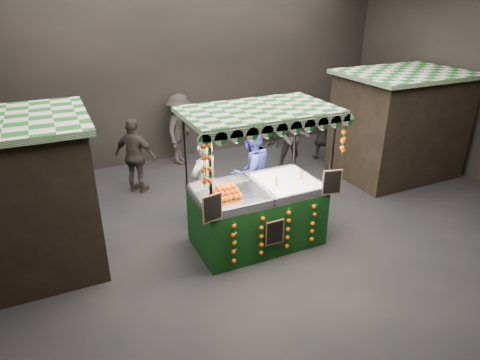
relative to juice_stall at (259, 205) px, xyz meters
name	(u,v)px	position (x,y,z in m)	size (l,w,h in m)	color
ground	(272,239)	(0.29, 0.00, -0.80)	(12.00, 12.00, 0.00)	black
market_hall	(278,57)	(0.29, 0.00, 2.58)	(12.10, 10.10, 5.05)	black
neighbour_stall_right	(398,124)	(4.69, 1.50, 0.51)	(3.00, 2.20, 2.60)	black
juice_stall	(259,205)	(0.00, 0.00, 0.00)	(2.66, 1.56, 2.57)	black
vendor_grey	(204,184)	(-0.63, 1.10, 0.09)	(0.76, 0.64, 1.78)	gray
vendor_blue	(251,172)	(0.33, 1.01, 0.20)	(1.13, 0.98, 1.99)	navy
shopper_0	(20,188)	(-3.94, 2.70, -0.02)	(0.67, 0.58, 1.56)	black
shopper_1	(294,138)	(2.47, 2.81, 0.07)	(1.03, 0.94, 1.73)	#2D2724
shopper_2	(136,156)	(-1.54, 3.18, 0.09)	(1.05, 1.03, 1.78)	#2E2825
shopper_3	(180,129)	(-0.07, 4.49, 0.16)	(1.29, 1.41, 1.91)	#2A2522
shopper_4	(4,198)	(-4.21, 2.38, -0.04)	(0.87, 0.76, 1.51)	#2A2422
shopper_5	(324,133)	(3.64, 3.09, -0.04)	(1.34, 1.28, 1.52)	#2D2925
shopper_6	(273,121)	(2.85, 4.59, 0.00)	(0.56, 0.68, 1.60)	#2B2823
shopper_7	(336,132)	(3.91, 2.91, 0.00)	(0.61, 0.43, 1.59)	#2C2624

